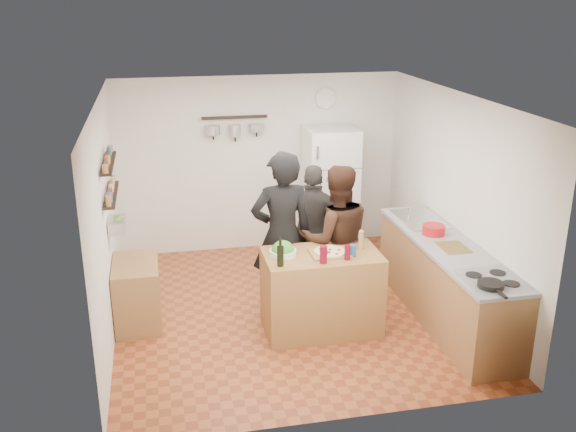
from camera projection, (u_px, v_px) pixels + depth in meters
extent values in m
plane|color=brown|center=(290.00, 310.00, 7.60)|extent=(4.20, 4.20, 0.00)
plane|color=white|center=(290.00, 99.00, 6.77)|extent=(4.20, 4.20, 0.00)
plane|color=silver|center=(259.00, 164.00, 9.13)|extent=(4.00, 0.00, 4.00)
plane|color=silver|center=(106.00, 223.00, 6.80)|extent=(0.00, 4.20, 4.20)
plane|color=silver|center=(455.00, 199.00, 7.57)|extent=(0.00, 4.20, 4.20)
cube|color=olive|center=(321.00, 292.00, 7.03)|extent=(1.25, 0.72, 0.91)
cube|color=olive|center=(330.00, 253.00, 6.87)|extent=(0.42, 0.34, 0.02)
cylinder|color=#D4BF8B|center=(330.00, 251.00, 6.87)|extent=(0.34, 0.34, 0.02)
cylinder|color=silver|center=(283.00, 253.00, 6.83)|extent=(0.29, 0.29, 0.06)
cylinder|color=black|center=(280.00, 256.00, 6.54)|extent=(0.07, 0.07, 0.21)
cylinder|color=#5B071B|center=(323.00, 255.00, 6.62)|extent=(0.08, 0.08, 0.19)
cylinder|color=#5C0714|center=(347.00, 252.00, 6.71)|extent=(0.07, 0.07, 0.16)
cylinder|color=#9D7C42|center=(361.00, 241.00, 6.98)|extent=(0.05, 0.05, 0.18)
cylinder|color=#194A89|center=(352.00, 250.00, 6.80)|extent=(0.08, 0.08, 0.12)
imported|color=black|center=(282.00, 235.00, 7.23)|extent=(0.74, 0.51, 1.95)
imported|color=black|center=(336.00, 239.00, 7.36)|extent=(0.89, 0.71, 1.76)
imported|color=#2D2A28|center=(314.00, 229.00, 7.87)|extent=(1.03, 0.67, 1.62)
cube|color=#9E7042|center=(446.00, 283.00, 7.27)|extent=(0.63, 2.63, 0.90)
cube|color=white|center=(492.00, 281.00, 6.24)|extent=(0.60, 0.62, 0.02)
cylinder|color=black|center=(491.00, 285.00, 6.07)|extent=(0.25, 0.25, 0.05)
cube|color=silver|center=(420.00, 219.00, 7.90)|extent=(0.50, 0.80, 0.03)
cube|color=olive|center=(454.00, 248.00, 7.03)|extent=(0.30, 0.40, 0.02)
cylinder|color=#B41419|center=(434.00, 230.00, 7.39)|extent=(0.26, 0.26, 0.11)
cube|color=white|center=(330.00, 191.00, 9.10)|extent=(0.70, 0.68, 1.80)
cylinder|color=silver|center=(325.00, 99.00, 8.99)|extent=(0.30, 0.03, 0.30)
cube|color=black|center=(111.00, 194.00, 6.92)|extent=(0.12, 1.00, 0.02)
cube|color=black|center=(108.00, 163.00, 6.80)|extent=(0.12, 1.00, 0.02)
cube|color=silver|center=(117.00, 225.00, 7.04)|extent=(0.18, 0.35, 0.14)
cube|color=#9B7141|center=(137.00, 293.00, 7.21)|extent=(0.50, 0.80, 0.73)
cube|color=black|center=(235.00, 117.00, 8.74)|extent=(0.90, 0.04, 0.04)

